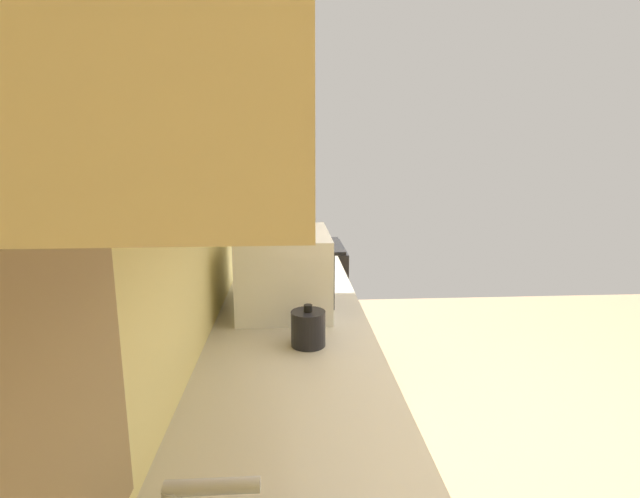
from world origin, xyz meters
name	(u,v)px	position (x,y,z in m)	size (l,w,h in m)	color
wall_back	(189,208)	(0.00, 1.62, 1.35)	(3.96, 0.12, 2.70)	#EDDA84
counter_run	(292,494)	(-0.34, 1.27, 0.45)	(3.15, 0.61, 0.90)	beige
upper_cabinets	(234,42)	(-0.34, 1.40, 1.83)	(2.19, 0.31, 0.67)	beige
window_back_wall	(40,387)	(-1.16, 1.55, 1.28)	(0.44, 0.02, 0.62)	#997A4C
oven_range	(297,306)	(1.52, 1.22, 0.46)	(0.59, 0.69, 1.08)	black
microwave	(285,269)	(0.25, 1.29, 1.06)	(0.52, 0.38, 0.32)	white
bowl	(301,260)	(0.97, 1.20, 0.93)	(0.19, 0.19, 0.06)	silver
kettle	(308,328)	(-0.18, 1.20, 0.96)	(0.16, 0.12, 0.14)	black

